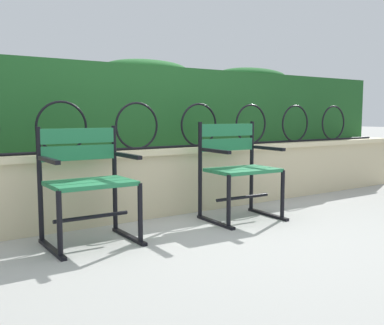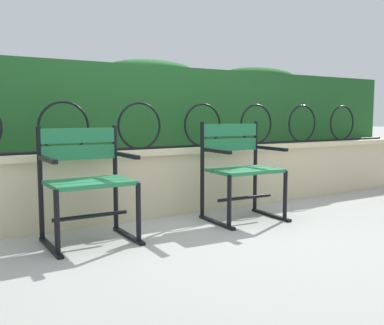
{
  "view_description": "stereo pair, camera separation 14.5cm",
  "coord_description": "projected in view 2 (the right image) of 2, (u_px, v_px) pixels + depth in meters",
  "views": [
    {
      "loc": [
        -1.95,
        -2.79,
        0.92
      ],
      "look_at": [
        0.0,
        0.06,
        0.55
      ],
      "focal_mm": 41.68,
      "sensor_mm": 36.0,
      "label": 1
    },
    {
      "loc": [
        -1.83,
        -2.87,
        0.92
      ],
      "look_at": [
        0.0,
        0.06,
        0.55
      ],
      "focal_mm": 41.68,
      "sensor_mm": 36.0,
      "label": 2
    }
  ],
  "objects": [
    {
      "name": "iron_arch_fence",
      "position": [
        141.0,
        128.0,
        3.93
      ],
      "size": [
        6.54,
        0.02,
        0.42
      ],
      "color": "black",
      "rests_on": "stone_wall"
    },
    {
      "name": "hedge_row",
      "position": [
        126.0,
        103.0,
        4.4
      ],
      "size": [
        6.93,
        0.55,
        0.88
      ],
      "color": "#1E5123",
      "rests_on": "stone_wall"
    },
    {
      "name": "park_chair_right",
      "position": [
        240.0,
        167.0,
        3.93
      ],
      "size": [
        0.65,
        0.55,
        0.86
      ],
      "color": "#237547",
      "rests_on": "ground"
    },
    {
      "name": "ground_plane",
      "position": [
        196.0,
        233.0,
        3.48
      ],
      "size": [
        60.0,
        60.0,
        0.0
      ],
      "primitive_type": "plane",
      "color": "#9E9E99"
    },
    {
      "name": "stone_wall",
      "position": [
        150.0,
        181.0,
        4.11
      ],
      "size": [
        7.08,
        0.41,
        0.61
      ],
      "color": "beige",
      "rests_on": "ground"
    },
    {
      "name": "park_chair_left",
      "position": [
        86.0,
        179.0,
        3.23
      ],
      "size": [
        0.62,
        0.53,
        0.84
      ],
      "color": "#237547",
      "rests_on": "ground"
    }
  ]
}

